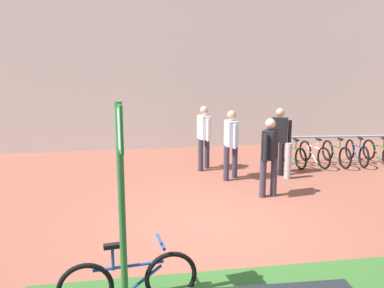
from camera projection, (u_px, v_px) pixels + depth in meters
The scene contains 9 objects.
ground_plane at pixel (219, 224), 7.51m from camera, with size 60.00×60.00×0.00m, color brown.
parking_sign_post at pixel (121, 181), 4.52m from camera, with size 0.09×0.36×2.52m.
bike_at_sign at pixel (130, 281), 4.92m from camera, with size 1.68×0.42×0.86m.
bike_rack_cluster at pixel (336, 152), 11.64m from camera, with size 3.20×1.75×0.83m.
bollard_steel at pixel (288, 161), 10.23m from camera, with size 0.16×0.16×0.90m, color #ADADB2.
person_shirt_white at pixel (231, 140), 10.08m from camera, with size 0.41×0.61×1.72m.
person_suited_dark at pixel (279, 137), 10.56m from camera, with size 0.55×0.45×1.72m.
person_shirt_blue at pixel (204, 134), 10.96m from camera, with size 0.35×0.60×1.72m.
person_suited_navy at pixel (269, 153), 8.79m from camera, with size 0.43×0.50×1.72m.
Camera 1 is at (-1.62, -6.88, 2.97)m, focal length 38.56 mm.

